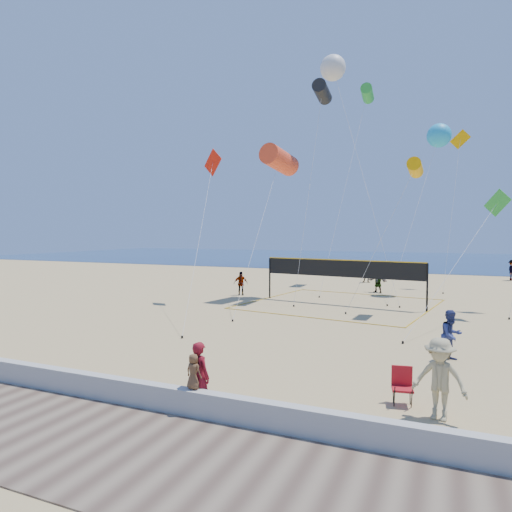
% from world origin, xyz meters
% --- Properties ---
extents(ground, '(120.00, 120.00, 0.00)m').
position_xyz_m(ground, '(0.00, 0.00, 0.00)').
color(ground, tan).
rests_on(ground, ground).
extents(ocean, '(140.00, 50.00, 0.03)m').
position_xyz_m(ocean, '(0.00, 62.00, 0.01)').
color(ocean, '#10274E').
rests_on(ocean, ground).
extents(seawall, '(32.00, 0.30, 0.60)m').
position_xyz_m(seawall, '(0.00, -3.00, 0.30)').
color(seawall, '#AFAFAA').
rests_on(seawall, ground).
extents(boardwalk, '(32.00, 3.60, 0.03)m').
position_xyz_m(boardwalk, '(0.00, -5.00, 0.01)').
color(boardwalk, '#705F4C').
rests_on(boardwalk, ground).
extents(woman, '(0.70, 0.58, 1.65)m').
position_xyz_m(woman, '(-0.85, -2.70, 0.82)').
color(woman, maroon).
rests_on(woman, ground).
extents(toddler, '(0.43, 0.31, 0.82)m').
position_xyz_m(toddler, '(-0.87, -2.94, 1.01)').
color(toddler, brown).
rests_on(toddler, seawall).
extents(bystander_a, '(1.02, 1.01, 1.66)m').
position_xyz_m(bystander_a, '(4.56, 4.24, 0.83)').
color(bystander_a, navy).
rests_on(bystander_a, ground).
extents(bystander_b, '(1.31, 0.92, 1.85)m').
position_xyz_m(bystander_b, '(4.33, -0.99, 0.92)').
color(bystander_b, tan).
rests_on(bystander_b, ground).
extents(far_person_0, '(1.00, 0.76, 1.58)m').
position_xyz_m(far_person_0, '(-8.40, 15.56, 0.79)').
color(far_person_0, gray).
rests_on(far_person_0, ground).
extents(far_person_1, '(1.53, 0.92, 1.58)m').
position_xyz_m(far_person_1, '(-0.18, 20.58, 0.79)').
color(far_person_1, gray).
rests_on(far_person_1, ground).
extents(far_person_3, '(0.86, 0.71, 1.62)m').
position_xyz_m(far_person_3, '(-1.93, 26.60, 0.81)').
color(far_person_3, gray).
rests_on(far_person_3, ground).
extents(far_person_4, '(1.04, 1.33, 1.81)m').
position_xyz_m(far_person_4, '(9.36, 33.21, 0.91)').
color(far_person_4, gray).
rests_on(far_person_4, ground).
extents(camp_chair, '(0.57, 0.68, 1.02)m').
position_xyz_m(camp_chair, '(3.47, -0.37, 0.51)').
color(camp_chair, '#A8131B').
rests_on(camp_chair, ground).
extents(volleyball_net, '(11.12, 11.00, 2.62)m').
position_xyz_m(volleyball_net, '(-1.38, 14.39, 1.81)').
color(volleyball_net, black).
rests_on(volleyball_net, ground).
extents(kite_0, '(1.68, 9.73, 9.59)m').
position_xyz_m(kite_0, '(-5.56, 15.29, 8.73)').
color(kite_0, '#E94320').
rests_on(kite_0, ground).
extents(kite_1, '(1.20, 4.29, 13.30)m').
position_xyz_m(kite_1, '(-2.94, 15.67, 12.72)').
color(kite_1, black).
rests_on(kite_1, ground).
extents(kite_2, '(3.56, 2.16, 7.90)m').
position_xyz_m(kite_2, '(2.72, 12.59, 7.44)').
color(kite_2, '#E9A201').
rests_on(kite_2, ground).
extents(kite_3, '(4.23, 9.23, 9.15)m').
position_xyz_m(kite_3, '(-8.44, 11.69, 7.80)').
color(kite_3, red).
rests_on(kite_3, ground).
extents(kite_4, '(4.24, 7.81, 6.32)m').
position_xyz_m(kite_4, '(6.23, 12.77, 5.20)').
color(kite_4, green).
rests_on(kite_4, ground).
extents(kite_6, '(5.69, 4.48, 15.75)m').
position_xyz_m(kite_6, '(-2.86, 17.99, 14.91)').
color(kite_6, silver).
rests_on(kite_6, ground).
extents(kite_7, '(3.36, 7.67, 11.48)m').
position_xyz_m(kite_7, '(3.56, 21.47, 10.69)').
color(kite_7, '#1D9FDA').
rests_on(kite_7, ground).
extents(kite_8, '(1.84, 10.56, 15.95)m').
position_xyz_m(kite_8, '(-2.00, 25.94, 15.34)').
color(kite_8, green).
rests_on(kite_8, ground).
extents(kite_9, '(1.68, 4.57, 11.90)m').
position_xyz_m(kite_9, '(4.85, 25.71, 10.33)').
color(kite_9, '#E9A201').
rests_on(kite_9, ground).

